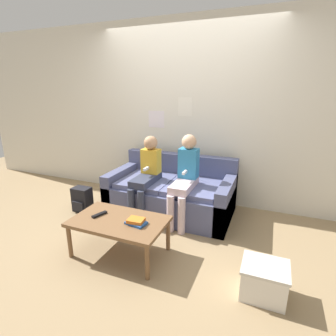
{
  "coord_description": "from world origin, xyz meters",
  "views": [
    {
      "loc": [
        1.22,
        -2.57,
        1.67
      ],
      "look_at": [
        0.0,
        0.43,
        0.67
      ],
      "focal_mm": 28.0,
      "sensor_mm": 36.0,
      "label": 1
    }
  ],
  "objects_px": {
    "storage_box": "(264,280)",
    "person_right": "(185,175)",
    "person_left": "(147,172)",
    "tv_remote": "(100,214)",
    "coffee_table": "(119,223)",
    "couch": "(172,193)",
    "backpack": "(82,200)"
  },
  "relations": [
    {
      "from": "person_left",
      "to": "tv_remote",
      "type": "xyz_separation_m",
      "value": [
        -0.09,
        -0.92,
        -0.2
      ]
    },
    {
      "from": "person_right",
      "to": "tv_remote",
      "type": "bearing_deg",
      "value": -124.15
    },
    {
      "from": "person_right",
      "to": "storage_box",
      "type": "height_order",
      "value": "person_right"
    },
    {
      "from": "backpack",
      "to": "coffee_table",
      "type": "bearing_deg",
      "value": -32.41
    },
    {
      "from": "coffee_table",
      "to": "backpack",
      "type": "xyz_separation_m",
      "value": [
        -1.03,
        0.65,
        -0.18
      ]
    },
    {
      "from": "coffee_table",
      "to": "tv_remote",
      "type": "bearing_deg",
      "value": 179.22
    },
    {
      "from": "coffee_table",
      "to": "person_right",
      "type": "height_order",
      "value": "person_right"
    },
    {
      "from": "coffee_table",
      "to": "backpack",
      "type": "distance_m",
      "value": 1.23
    },
    {
      "from": "person_left",
      "to": "storage_box",
      "type": "distance_m",
      "value": 1.89
    },
    {
      "from": "coffee_table",
      "to": "person_right",
      "type": "distance_m",
      "value": 1.04
    },
    {
      "from": "coffee_table",
      "to": "tv_remote",
      "type": "height_order",
      "value": "tv_remote"
    },
    {
      "from": "storage_box",
      "to": "person_right",
      "type": "bearing_deg",
      "value": 136.31
    },
    {
      "from": "tv_remote",
      "to": "coffee_table",
      "type": "bearing_deg",
      "value": 18.54
    },
    {
      "from": "tv_remote",
      "to": "backpack",
      "type": "height_order",
      "value": "tv_remote"
    },
    {
      "from": "tv_remote",
      "to": "storage_box",
      "type": "bearing_deg",
      "value": 17.38
    },
    {
      "from": "coffee_table",
      "to": "person_left",
      "type": "bearing_deg",
      "value": 98.79
    },
    {
      "from": "coffee_table",
      "to": "person_left",
      "type": "relative_size",
      "value": 0.9
    },
    {
      "from": "couch",
      "to": "backpack",
      "type": "distance_m",
      "value": 1.26
    },
    {
      "from": "tv_remote",
      "to": "couch",
      "type": "bearing_deg",
      "value": 90.96
    },
    {
      "from": "person_right",
      "to": "backpack",
      "type": "height_order",
      "value": "person_right"
    },
    {
      "from": "couch",
      "to": "tv_remote",
      "type": "bearing_deg",
      "value": -108.36
    },
    {
      "from": "backpack",
      "to": "person_right",
      "type": "bearing_deg",
      "value": 10.95
    },
    {
      "from": "coffee_table",
      "to": "person_right",
      "type": "xyz_separation_m",
      "value": [
        0.39,
        0.93,
        0.28
      ]
    },
    {
      "from": "person_right",
      "to": "storage_box",
      "type": "relative_size",
      "value": 3.0
    },
    {
      "from": "couch",
      "to": "person_right",
      "type": "relative_size",
      "value": 1.49
    },
    {
      "from": "couch",
      "to": "person_right",
      "type": "bearing_deg",
      "value": -37.35
    },
    {
      "from": "couch",
      "to": "person_left",
      "type": "distance_m",
      "value": 0.48
    },
    {
      "from": "person_left",
      "to": "person_right",
      "type": "distance_m",
      "value": 0.53
    },
    {
      "from": "person_left",
      "to": "tv_remote",
      "type": "bearing_deg",
      "value": -95.89
    },
    {
      "from": "coffee_table",
      "to": "person_left",
      "type": "xyz_separation_m",
      "value": [
        -0.14,
        0.92,
        0.25
      ]
    },
    {
      "from": "backpack",
      "to": "storage_box",
      "type": "bearing_deg",
      "value": -16.1
    },
    {
      "from": "person_right",
      "to": "tv_remote",
      "type": "distance_m",
      "value": 1.14
    }
  ]
}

